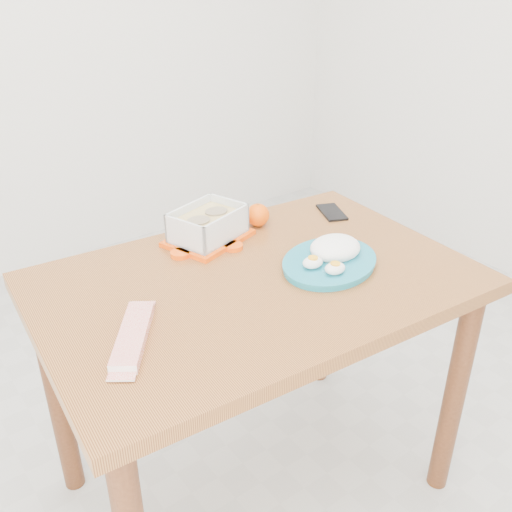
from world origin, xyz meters
TOP-DOWN VIEW (x-y plane):
  - ground at (0.00, 0.00)m, footprint 3.50×3.50m
  - dining_table at (-0.11, -0.09)m, footprint 1.14×0.81m
  - food_container at (-0.09, 0.16)m, footprint 0.27×0.23m
  - orange_fruit at (0.08, 0.16)m, footprint 0.07×0.07m
  - rice_plate at (0.09, -0.15)m, footprint 0.36×0.36m
  - candy_bar at (-0.48, -0.14)m, footprint 0.18×0.22m
  - smartphone at (0.33, 0.09)m, footprint 0.11×0.14m

SIDE VIEW (x-z plane):
  - ground at x=0.00m, z-range 0.00..0.00m
  - dining_table at x=-0.11m, z-range 0.26..1.01m
  - smartphone at x=0.33m, z-range 0.75..0.76m
  - candy_bar at x=-0.48m, z-range 0.75..0.77m
  - rice_plate at x=0.09m, z-range 0.74..0.81m
  - orange_fruit at x=0.08m, z-range 0.75..0.82m
  - food_container at x=-0.09m, z-range 0.75..0.85m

